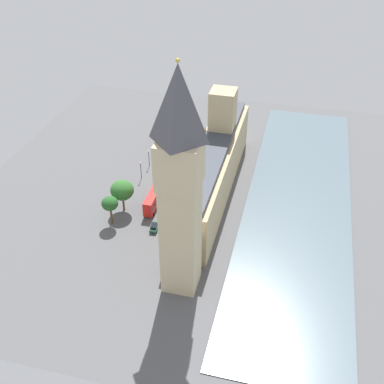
{
  "coord_description": "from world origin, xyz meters",
  "views": [
    {
      "loc": [
        -24.05,
        112.81,
        80.81
      ],
      "look_at": [
        1.0,
        13.28,
        8.4
      ],
      "focal_mm": 44.23,
      "sensor_mm": 36.0,
      "label": 1
    }
  ],
  "objects_px": {
    "double_decker_bus_trailing": "(185,146)",
    "pedestrian_midblock": "(206,145)",
    "car_blue_kerbside": "(175,174)",
    "plane_tree_far_end": "(122,190)",
    "street_lamp_opposite_hall": "(141,167)",
    "double_decker_bus_corner": "(153,200)",
    "plane_tree_near_tower": "(110,204)",
    "parliament_building": "(214,165)",
    "clock_tower": "(180,185)",
    "car_dark_green_by_river_gate": "(154,227)",
    "street_lamp_leading": "(149,155)"
  },
  "relations": [
    {
      "from": "double_decker_bus_corner",
      "to": "street_lamp_opposite_hall",
      "type": "distance_m",
      "value": 15.67
    },
    {
      "from": "plane_tree_near_tower",
      "to": "car_dark_green_by_river_gate",
      "type": "bearing_deg",
      "value": -179.4
    },
    {
      "from": "double_decker_bus_corner",
      "to": "street_lamp_opposite_hall",
      "type": "relative_size",
      "value": 1.75
    },
    {
      "from": "plane_tree_near_tower",
      "to": "street_lamp_opposite_hall",
      "type": "distance_m",
      "value": 22.76
    },
    {
      "from": "plane_tree_near_tower",
      "to": "street_lamp_leading",
      "type": "xyz_separation_m",
      "value": [
        -0.58,
        -30.21,
        -2.51
      ]
    },
    {
      "from": "car_blue_kerbside",
      "to": "plane_tree_near_tower",
      "type": "relative_size",
      "value": 0.57
    },
    {
      "from": "car_blue_kerbside",
      "to": "double_decker_bus_trailing",
      "type": "bearing_deg",
      "value": 86.21
    },
    {
      "from": "street_lamp_opposite_hall",
      "to": "plane_tree_near_tower",
      "type": "bearing_deg",
      "value": 88.62
    },
    {
      "from": "clock_tower",
      "to": "pedestrian_midblock",
      "type": "bearing_deg",
      "value": -82.18
    },
    {
      "from": "pedestrian_midblock",
      "to": "clock_tower",
      "type": "bearing_deg",
      "value": 85.71
    },
    {
      "from": "pedestrian_midblock",
      "to": "street_lamp_opposite_hall",
      "type": "relative_size",
      "value": 0.27
    },
    {
      "from": "car_blue_kerbside",
      "to": "pedestrian_midblock",
      "type": "distance_m",
      "value": 21.31
    },
    {
      "from": "plane_tree_far_end",
      "to": "street_lamp_leading",
      "type": "distance_m",
      "value": 24.05
    },
    {
      "from": "car_blue_kerbside",
      "to": "plane_tree_near_tower",
      "type": "xyz_separation_m",
      "value": [
        10.22,
        26.3,
        5.65
      ]
    },
    {
      "from": "double_decker_bus_corner",
      "to": "plane_tree_near_tower",
      "type": "bearing_deg",
      "value": 46.15
    },
    {
      "from": "parliament_building",
      "to": "pedestrian_midblock",
      "type": "relative_size",
      "value": 39.27
    },
    {
      "from": "parliament_building",
      "to": "clock_tower",
      "type": "distance_m",
      "value": 43.84
    },
    {
      "from": "plane_tree_far_end",
      "to": "street_lamp_opposite_hall",
      "type": "xyz_separation_m",
      "value": [
        0.48,
        -16.32,
        -2.52
      ]
    },
    {
      "from": "clock_tower",
      "to": "double_decker_bus_trailing",
      "type": "height_order",
      "value": "clock_tower"
    },
    {
      "from": "parliament_building",
      "to": "car_dark_green_by_river_gate",
      "type": "relative_size",
      "value": 15.06
    },
    {
      "from": "street_lamp_leading",
      "to": "clock_tower",
      "type": "bearing_deg",
      "value": 116.57
    },
    {
      "from": "clock_tower",
      "to": "pedestrian_midblock",
      "type": "height_order",
      "value": "clock_tower"
    },
    {
      "from": "double_decker_bus_corner",
      "to": "street_lamp_opposite_hall",
      "type": "bearing_deg",
      "value": -59.73
    },
    {
      "from": "car_dark_green_by_river_gate",
      "to": "plane_tree_far_end",
      "type": "distance_m",
      "value": 13.88
    },
    {
      "from": "plane_tree_near_tower",
      "to": "pedestrian_midblock",
      "type": "bearing_deg",
      "value": -108.03
    },
    {
      "from": "car_blue_kerbside",
      "to": "car_dark_green_by_river_gate",
      "type": "height_order",
      "value": "same"
    },
    {
      "from": "car_dark_green_by_river_gate",
      "to": "plane_tree_near_tower",
      "type": "distance_m",
      "value": 13.25
    },
    {
      "from": "parliament_building",
      "to": "street_lamp_opposite_hall",
      "type": "bearing_deg",
      "value": 0.01
    },
    {
      "from": "car_blue_kerbside",
      "to": "plane_tree_far_end",
      "type": "xyz_separation_m",
      "value": [
        9.2,
        19.98,
        5.85
      ]
    },
    {
      "from": "car_dark_green_by_river_gate",
      "to": "street_lamp_opposite_hall",
      "type": "distance_m",
      "value": 25.47
    },
    {
      "from": "car_blue_kerbside",
      "to": "clock_tower",
      "type": "bearing_deg",
      "value": -78.37
    },
    {
      "from": "clock_tower",
      "to": "plane_tree_far_end",
      "type": "xyz_separation_m",
      "value": [
        23.03,
        -23.05,
        -20.92
      ]
    },
    {
      "from": "parliament_building",
      "to": "street_lamp_leading",
      "type": "relative_size",
      "value": 11.13
    },
    {
      "from": "car_dark_green_by_river_gate",
      "to": "street_lamp_leading",
      "type": "distance_m",
      "value": 32.33
    },
    {
      "from": "pedestrian_midblock",
      "to": "plane_tree_near_tower",
      "type": "distance_m",
      "value": 49.76
    },
    {
      "from": "car_blue_kerbside",
      "to": "plane_tree_near_tower",
      "type": "height_order",
      "value": "plane_tree_near_tower"
    },
    {
      "from": "double_decker_bus_corner",
      "to": "street_lamp_leading",
      "type": "height_order",
      "value": "street_lamp_leading"
    },
    {
      "from": "pedestrian_midblock",
      "to": "parliament_building",
      "type": "bearing_deg",
      "value": 96.18
    },
    {
      "from": "double_decker_bus_corner",
      "to": "car_dark_green_by_river_gate",
      "type": "height_order",
      "value": "double_decker_bus_corner"
    },
    {
      "from": "car_dark_green_by_river_gate",
      "to": "street_lamp_opposite_hall",
      "type": "relative_size",
      "value": 0.7
    },
    {
      "from": "parliament_building",
      "to": "double_decker_bus_corner",
      "type": "xyz_separation_m",
      "value": [
        14.72,
        13.32,
        -5.75
      ]
    },
    {
      "from": "double_decker_bus_trailing",
      "to": "double_decker_bus_corner",
      "type": "height_order",
      "value": "same"
    },
    {
      "from": "pedestrian_midblock",
      "to": "plane_tree_near_tower",
      "type": "relative_size",
      "value": 0.19
    },
    {
      "from": "double_decker_bus_trailing",
      "to": "plane_tree_near_tower",
      "type": "bearing_deg",
      "value": 74.03
    },
    {
      "from": "double_decker_bus_trailing",
      "to": "pedestrian_midblock",
      "type": "xyz_separation_m",
      "value": [
        -5.7,
        -5.97,
        -1.91
      ]
    },
    {
      "from": "double_decker_bus_corner",
      "to": "plane_tree_far_end",
      "type": "xyz_separation_m",
      "value": [
        7.61,
        3.0,
        4.1
      ]
    },
    {
      "from": "double_decker_bus_trailing",
      "to": "car_dark_green_by_river_gate",
      "type": "distance_m",
      "value": 41.01
    },
    {
      "from": "clock_tower",
      "to": "street_lamp_leading",
      "type": "distance_m",
      "value": 57.56
    },
    {
      "from": "street_lamp_opposite_hall",
      "to": "pedestrian_midblock",
      "type": "bearing_deg",
      "value": -121.21
    },
    {
      "from": "plane_tree_far_end",
      "to": "plane_tree_near_tower",
      "type": "bearing_deg",
      "value": 80.78
    }
  ]
}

